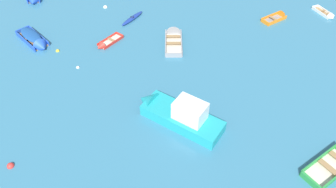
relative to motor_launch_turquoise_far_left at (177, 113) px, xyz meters
The scene contains 11 objects.
motor_launch_turquoise_far_left is the anchor object (origin of this frame).
rowboat_orange_back_row_right 17.63m from the motor_launch_turquoise_far_left, 59.21° to the left, with size 2.92×2.69×1.00m.
rowboat_red_distant_center 11.15m from the motor_launch_turquoise_far_left, 132.53° to the left, with size 2.28×2.94×0.88m.
rowboat_white_midfield_left 21.34m from the motor_launch_turquoise_far_left, 48.86° to the left, with size 2.06×2.77×0.77m.
rowboat_grey_far_right 10.49m from the motor_launch_turquoise_far_left, 97.53° to the left, with size 2.00×4.54×1.40m.
rowboat_blue_near_left 15.96m from the motor_launch_turquoise_far_left, 150.71° to the left, with size 4.25×3.81×1.32m.
kayak_deep_blue_far_back 14.29m from the motor_launch_turquoise_far_left, 114.28° to the left, with size 1.94×3.15×0.31m.
mooring_buoy_between_boats_right 10.21m from the motor_launch_turquoise_far_left, 151.50° to the left, with size 0.29×0.29×0.29m, color silver.
mooring_buoy_central 17.70m from the motor_launch_turquoise_far_left, 121.55° to the left, with size 0.45×0.45×0.45m, color silver.
mooring_buoy_midfield 13.44m from the motor_launch_turquoise_far_left, 149.03° to the left, with size 0.35×0.35×0.35m, color yellow.
mooring_buoy_near_foreground 11.32m from the motor_launch_turquoise_far_left, 152.87° to the right, with size 0.46×0.46×0.46m, color red.
Camera 1 is at (2.16, 6.43, 17.56)m, focal length 34.63 mm.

